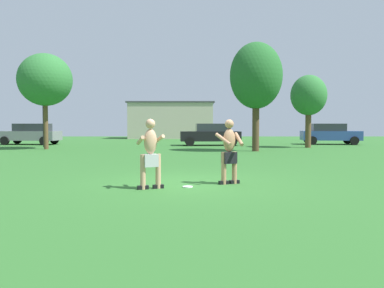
# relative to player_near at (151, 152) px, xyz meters

# --- Properties ---
(ground_plane) EXTENTS (80.00, 80.00, 0.00)m
(ground_plane) POSITION_rel_player_near_xyz_m (0.92, 0.98, -0.88)
(ground_plane) COLOR #2D6628
(player_near) EXTENTS (0.73, 0.71, 1.67)m
(player_near) POSITION_rel_player_near_xyz_m (0.00, 0.00, 0.00)
(player_near) COLOR black
(player_near) RESTS_ON ground_plane
(player_in_black) EXTENTS (0.72, 0.69, 1.67)m
(player_in_black) POSITION_rel_player_near_xyz_m (1.96, 0.78, 0.00)
(player_in_black) COLOR black
(player_in_black) RESTS_ON ground_plane
(frisbee) EXTENTS (0.25, 0.25, 0.03)m
(frisbee) POSITION_rel_player_near_xyz_m (0.89, 0.24, -0.87)
(frisbee) COLOR white
(frisbee) RESTS_ON ground_plane
(car_black_near_post) EXTENTS (4.39, 2.20, 1.58)m
(car_black_near_post) POSITION_rel_player_near_xyz_m (2.35, 19.79, -0.05)
(car_black_near_post) COLOR black
(car_black_near_post) RESTS_ON ground_plane
(car_gray_mid_lot) EXTENTS (4.45, 2.34, 1.58)m
(car_gray_mid_lot) POSITION_rel_player_near_xyz_m (-11.18, 21.05, -0.05)
(car_gray_mid_lot) COLOR slate
(car_gray_mid_lot) RESTS_ON ground_plane
(car_blue_far_end) EXTENTS (4.46, 2.37, 1.58)m
(car_blue_far_end) POSITION_rel_player_near_xyz_m (11.48, 21.27, -0.05)
(car_blue_far_end) COLOR #2D478C
(car_blue_far_end) RESTS_ON ground_plane
(lamp_post) EXTENTS (0.60, 0.24, 5.91)m
(lamp_post) POSITION_rel_player_near_xyz_m (-8.96, 17.67, 2.73)
(lamp_post) COLOR black
(lamp_post) RESTS_ON ground_plane
(outbuilding_behind_lot) EXTENTS (9.12, 4.95, 3.89)m
(outbuilding_behind_lot) POSITION_rel_player_near_xyz_m (-1.24, 34.39, 1.07)
(outbuilding_behind_lot) COLOR #B2A893
(outbuilding_behind_lot) RESTS_ON ground_plane
(tree_left_field) EXTENTS (3.26, 3.26, 5.84)m
(tree_left_field) POSITION_rel_player_near_xyz_m (-7.97, 15.30, 3.35)
(tree_left_field) COLOR brown
(tree_left_field) RESTS_ON ground_plane
(tree_behind_players) EXTENTS (2.97, 2.97, 6.17)m
(tree_behind_players) POSITION_rel_player_near_xyz_m (4.62, 13.51, 3.38)
(tree_behind_players) COLOR #4C3823
(tree_behind_players) RESTS_ON ground_plane
(tree_near_building) EXTENTS (2.34, 2.34, 4.75)m
(tree_near_building) POSITION_rel_player_near_xyz_m (8.62, 17.02, 2.50)
(tree_near_building) COLOR brown
(tree_near_building) RESTS_ON ground_plane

